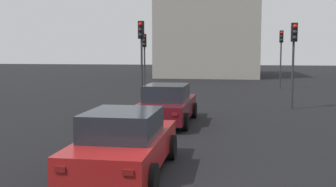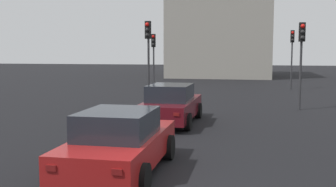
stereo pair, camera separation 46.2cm
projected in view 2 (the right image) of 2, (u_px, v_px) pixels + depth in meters
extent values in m
cube|color=#510F16|center=(171.00, 108.00, 15.75)|extent=(4.59, 1.80, 0.66)
cube|color=#1E232B|center=(170.00, 93.00, 15.46)|extent=(2.07, 1.57, 0.62)
cylinder|color=black|center=(199.00, 110.00, 16.97)|extent=(0.64, 0.22, 0.64)
cylinder|color=black|center=(158.00, 109.00, 17.34)|extent=(0.64, 0.22, 0.64)
cylinder|color=black|center=(188.00, 122.00, 14.21)|extent=(0.64, 0.22, 0.64)
cylinder|color=black|center=(140.00, 120.00, 14.58)|extent=(0.64, 0.22, 0.64)
cube|color=maroon|center=(176.00, 115.00, 13.36)|extent=(0.03, 0.20, 0.11)
cube|color=maroon|center=(140.00, 113.00, 13.63)|extent=(0.03, 0.20, 0.11)
cube|color=maroon|center=(121.00, 148.00, 9.25)|extent=(4.33, 1.78, 0.63)
cube|color=#1E232B|center=(118.00, 124.00, 8.98)|extent=(1.95, 1.55, 0.59)
cylinder|color=black|center=(169.00, 147.00, 10.42)|extent=(0.64, 0.23, 0.64)
cylinder|color=black|center=(105.00, 144.00, 10.75)|extent=(0.64, 0.23, 0.64)
cylinder|color=black|center=(143.00, 179.00, 7.81)|extent=(0.64, 0.23, 0.64)
cylinder|color=black|center=(60.00, 174.00, 8.15)|extent=(0.64, 0.23, 0.64)
cube|color=maroon|center=(117.00, 172.00, 7.01)|extent=(0.03, 0.20, 0.11)
cube|color=maroon|center=(51.00, 168.00, 7.25)|extent=(0.03, 0.20, 0.11)
cylinder|color=#2D2D30|center=(154.00, 70.00, 27.82)|extent=(0.11, 0.11, 3.12)
cube|color=black|center=(153.00, 41.00, 27.55)|extent=(0.22, 0.30, 0.90)
sphere|color=red|center=(153.00, 37.00, 27.41)|extent=(0.20, 0.20, 0.20)
sphere|color=black|center=(153.00, 41.00, 27.44)|extent=(0.20, 0.20, 0.20)
sphere|color=black|center=(153.00, 44.00, 27.47)|extent=(0.20, 0.20, 0.20)
cylinder|color=#2D2D30|center=(149.00, 72.00, 20.76)|extent=(0.11, 0.11, 3.47)
cube|color=black|center=(148.00, 30.00, 20.48)|extent=(0.23, 0.30, 0.90)
sphere|color=red|center=(147.00, 24.00, 20.35)|extent=(0.20, 0.20, 0.20)
sphere|color=black|center=(147.00, 30.00, 20.38)|extent=(0.20, 0.20, 0.20)
sphere|color=black|center=(147.00, 35.00, 20.41)|extent=(0.20, 0.20, 0.20)
cylinder|color=#2D2D30|center=(300.00, 76.00, 19.19)|extent=(0.11, 0.11, 3.28)
cube|color=black|center=(302.00, 32.00, 18.91)|extent=(0.22, 0.29, 0.90)
sphere|color=red|center=(303.00, 26.00, 18.78)|extent=(0.20, 0.20, 0.20)
sphere|color=black|center=(303.00, 32.00, 18.80)|extent=(0.20, 0.20, 0.20)
sphere|color=black|center=(302.00, 38.00, 18.83)|extent=(0.20, 0.20, 0.20)
cylinder|color=#2D2D30|center=(291.00, 66.00, 29.92)|extent=(0.11, 0.11, 3.49)
cube|color=black|center=(292.00, 36.00, 29.64)|extent=(0.21, 0.29, 0.90)
sphere|color=red|center=(293.00, 33.00, 29.50)|extent=(0.20, 0.20, 0.20)
sphere|color=black|center=(293.00, 36.00, 29.53)|extent=(0.20, 0.20, 0.20)
sphere|color=black|center=(292.00, 40.00, 29.56)|extent=(0.20, 0.20, 0.20)
cube|color=gray|center=(222.00, 30.00, 47.07)|extent=(13.33, 11.11, 10.65)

